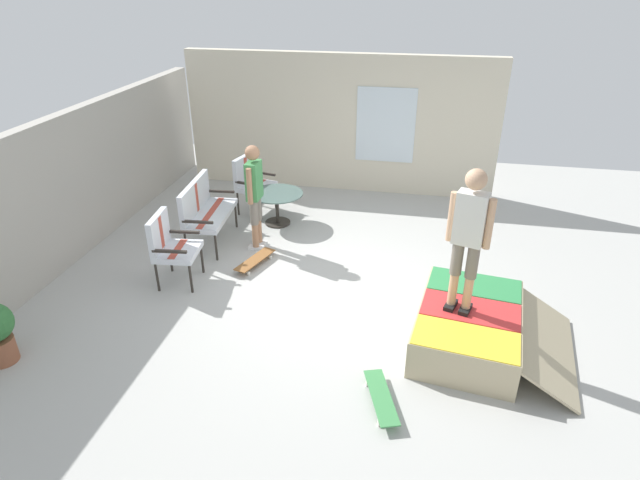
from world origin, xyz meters
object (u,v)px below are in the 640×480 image
Objects in this scene: skateboard_by_bench at (255,260)px; patio_bench at (203,207)px; patio_chair_near_house at (250,179)px; patio_table at (277,202)px; patio_chair_by_wall at (169,243)px; person_skater at (469,232)px; skateboard_spare at (381,397)px; person_watching at (254,190)px; skate_ramp at (471,326)px.

patio_bench is at bearing 59.70° from skateboard_by_bench.
patio_chair_near_house is 1.13× the size of patio_table.
patio_chair_near_house reaches higher than patio_table.
patio_chair_by_wall is at bearing -179.48° from patio_bench.
person_skater is 2.06× the size of skateboard_spare.
person_watching is at bearing 13.63° from skateboard_by_bench.
person_skater is 1.96m from skateboard_spare.
skateboard_spare is (-4.42, -2.78, -0.53)m from patio_chair_near_house.
patio_bench is 0.77× the size of person_watching.
skate_ramp is 1.52m from skateboard_spare.
person_watching is (1.86, 3.18, 0.74)m from skate_ramp.
patio_bench is 1.26× the size of patio_chair_near_house.
patio_bench is 1.39m from patio_chair_near_house.
skate_ramp is 1.24m from person_skater.
patio_bench is 0.94m from person_watching.
patio_chair_near_house is at bearing -7.35° from patio_chair_by_wall.
skateboard_by_bench is at bearing 65.52° from person_skater.
patio_bench is 1.25m from patio_chair_by_wall.
patio_table reaches higher than skateboard_by_bench.
patio_chair_near_house is at bearing 18.99° from skateboard_by_bench.
patio_bench is at bearing 0.52° from patio_chair_by_wall.
patio_bench is 1.43× the size of patio_table.
skate_ramp is 1.54× the size of patio_bench.
patio_chair_by_wall is 1.13× the size of patio_table.
skateboard_spare is (-1.17, 0.75, -1.38)m from person_skater.
patio_chair_near_house is at bearing 49.06° from skate_ramp.
patio_table reaches higher than skateboard_spare.
skate_ramp is at bearing -114.81° from patio_bench.
patio_chair_near_house is 1.00× the size of patio_chair_by_wall.
skateboard_by_bench is (-1.48, -0.06, -0.32)m from patio_table.
patio_chair_near_house is (1.34, -0.35, -0.00)m from patio_bench.
patio_chair_by_wall is 0.60× the size of person_skater.
skate_ramp is 4.48m from patio_bench.
person_watching is (-0.02, -0.87, 0.36)m from patio_bench.
skateboard_by_bench is at bearing -177.84° from patio_table.
patio_bench is (1.87, 4.06, 0.38)m from skate_ramp.
skateboard_spare is (-3.05, -2.25, -0.89)m from person_watching.
person_watching is 1.07m from skateboard_by_bench.
patio_bench reaches higher than skate_ramp.
person_watching is (-0.91, 0.08, 0.57)m from patio_table.
skate_ramp is at bearing -83.01° from person_skater.
person_watching is 0.99× the size of person_skater.
patio_chair_by_wall is 1.24× the size of skateboard_by_bench.
patio_chair_near_house is 5.24m from skateboard_spare.
person_watching is at bearing 36.42° from skateboard_spare.
skateboard_by_bench is (-0.59, -1.01, -0.53)m from patio_bench.
patio_chair_by_wall is at bearing 145.04° from person_watching.
skate_ramp is at bearing -120.27° from person_watching.
patio_bench is 1.57× the size of skateboard_spare.
skateboard_by_bench is (-1.94, -0.67, -0.53)m from patio_chair_near_house.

